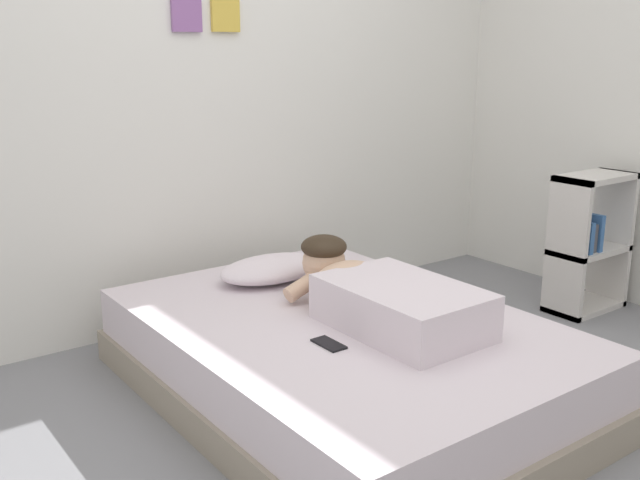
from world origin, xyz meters
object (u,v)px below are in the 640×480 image
person_lying (378,294)px  coffee_cup (327,272)px  bed (342,358)px  bookshelf (588,242)px  pillow (272,269)px  cell_phone (329,344)px

person_lying → coffee_cup: 0.55m
bed → bookshelf: 1.71m
bed → pillow: (0.05, 0.59, 0.23)m
person_lying → bookshelf: (1.58, 0.10, -0.06)m
bed → person_lying: 0.31m
bed → cell_phone: (-0.21, -0.18, 0.18)m
bed → person_lying: person_lying is taller
bed → cell_phone: bearing=-138.8°
coffee_cup → cell_phone: 0.78m
cell_phone → bookshelf: (1.90, 0.20, 0.04)m
bed → person_lying: bearing=-36.3°
bed → coffee_cup: (0.26, 0.45, 0.21)m
pillow → cell_phone: size_ratio=3.71×
bed → coffee_cup: size_ratio=15.34×
pillow → cell_phone: pillow is taller
person_lying → cell_phone: bearing=-163.2°
bookshelf → pillow: bearing=160.8°
person_lying → coffee_cup: person_lying is taller
bed → coffee_cup: 0.56m
cell_phone → bookshelf: 1.91m
coffee_cup → bookshelf: (1.44, -0.43, 0.00)m
bed → bookshelf: (1.70, 0.02, 0.21)m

